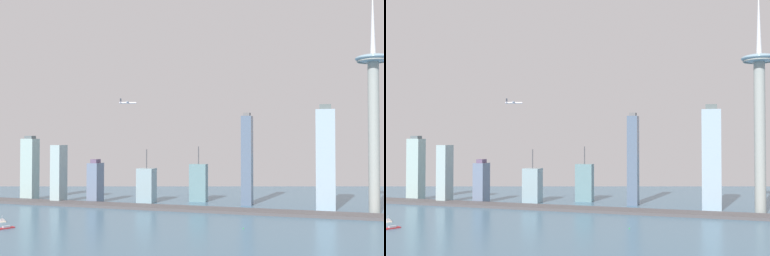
% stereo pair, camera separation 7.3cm
% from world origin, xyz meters
% --- Properties ---
extents(waterfront_pier, '(757.64, 41.11, 3.75)m').
position_xyz_m(waterfront_pier, '(0.00, 440.06, 1.88)').
color(waterfront_pier, '#514D4F').
rests_on(waterfront_pier, ground).
extents(observation_tower, '(46.63, 46.63, 312.14)m').
position_xyz_m(observation_tower, '(234.36, 473.91, 151.98)').
color(observation_tower, '#979E99').
rests_on(observation_tower, ground).
extents(skyscraper_0, '(26.47, 24.30, 149.46)m').
position_xyz_m(skyscraper_0, '(171.89, 498.29, 72.47)').
color(skyscraper_0, '#9BB5C6').
rests_on(skyscraper_0, ground).
extents(skyscraper_1, '(17.51, 24.84, 68.32)m').
position_xyz_m(skyscraper_1, '(-178.68, 473.78, 32.32)').
color(skyscraper_1, slate).
rests_on(skyscraper_1, ground).
extents(skyscraper_2, '(16.71, 23.85, 90.80)m').
position_xyz_m(skyscraper_2, '(-236.43, 460.48, 45.40)').
color(skyscraper_2, '#9FB8BB').
rests_on(skyscraper_2, ground).
extents(skyscraper_3, '(15.66, 19.52, 140.28)m').
position_xyz_m(skyscraper_3, '(56.30, 515.34, 68.62)').
color(skyscraper_3, slate).
rests_on(skyscraper_3, ground).
extents(skyscraper_4, '(27.40, 15.72, 88.39)m').
position_xyz_m(skyscraper_4, '(-25.45, 531.73, 30.22)').
color(skyscraper_4, slate).
rests_on(skyscraper_4, ground).
extents(skyscraper_5, '(26.06, 23.33, 84.11)m').
position_xyz_m(skyscraper_5, '(-100.47, 495.29, 27.18)').
color(skyscraper_5, '#8AA6AF').
rests_on(skyscraper_5, ground).
extents(skyscraper_6, '(22.66, 20.59, 105.67)m').
position_xyz_m(skyscraper_6, '(-297.86, 471.47, 51.30)').
color(skyscraper_6, '#9EBBB8').
rests_on(skyscraper_6, ground).
extents(boat_1, '(16.86, 15.66, 7.49)m').
position_xyz_m(boat_1, '(-203.10, 285.19, 1.15)').
color(boat_1, beige).
rests_on(boat_1, ground).
extents(boat_2, '(13.74, 18.87, 3.12)m').
position_xyz_m(boat_2, '(-168.97, 249.56, 1.12)').
color(boat_2, '#AD252C').
rests_on(boat_2, ground).
extents(channel_buoy_0, '(1.32, 1.32, 1.75)m').
position_xyz_m(channel_buoy_0, '(85.60, 323.38, 0.88)').
color(channel_buoy_0, green).
rests_on(channel_buoy_0, ground).
extents(airplane, '(23.44, 22.78, 7.17)m').
position_xyz_m(airplane, '(-93.69, 407.98, 151.41)').
color(airplane, white).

